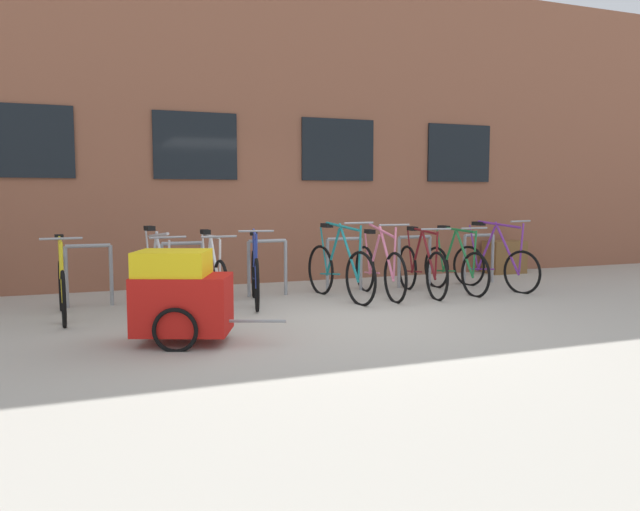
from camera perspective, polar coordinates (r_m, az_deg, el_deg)
ground_plane at (r=7.41m, az=2.62°, el=-5.69°), size 42.00×42.00×0.00m
storefront_building at (r=13.01m, az=-8.19°, el=10.37°), size 28.00×5.60×5.11m
bike_rack at (r=9.14m, az=-1.22°, el=-0.40°), size 6.60×0.05×0.82m
bicycle_purple at (r=9.95m, az=15.62°, el=-0.82°), size 0.55×1.63×1.09m
bicycle_silver at (r=8.07m, az=-14.59°, el=-2.04°), size 0.46×1.74×1.07m
bicycle_blue at (r=8.37m, az=-5.95°, el=-1.80°), size 0.54×1.73×1.03m
bicycle_maroon at (r=9.21m, az=9.23°, el=-1.15°), size 0.44×1.75×1.01m
bicycle_teal at (r=8.66m, az=1.79°, el=-1.36°), size 0.44×1.81×1.11m
bicycle_white at (r=8.17m, az=-9.89°, el=-2.06°), size 0.44×1.63×1.01m
bicycle_yellow at (r=7.95m, az=-22.51°, el=-2.66°), size 0.44×1.73×1.00m
bicycle_green at (r=9.54m, az=12.22°, el=-1.05°), size 0.44×1.65×1.01m
bicycle_pink at (r=8.93m, az=5.43°, el=-1.28°), size 0.44×1.77×1.08m
bike_trailer at (r=6.21m, az=-12.61°, el=-3.58°), size 1.46×0.89×0.93m
planter_box at (r=12.06m, az=16.49°, el=-0.13°), size 0.70×0.44×0.60m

